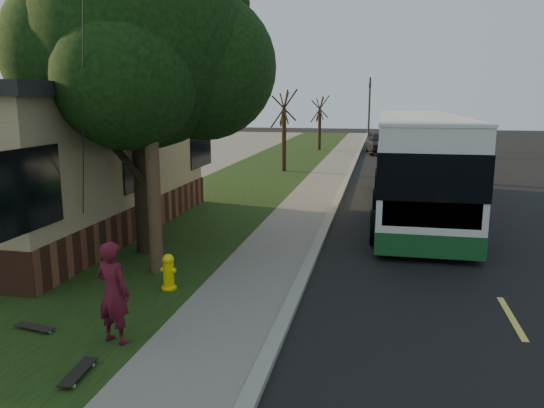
{
  "coord_description": "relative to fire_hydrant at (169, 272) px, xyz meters",
  "views": [
    {
      "loc": [
        1.56,
        -9.7,
        3.92
      ],
      "look_at": [
        -0.87,
        2.11,
        1.5
      ],
      "focal_mm": 35.0,
      "sensor_mm": 36.0,
      "label": 1
    }
  ],
  "objects": [
    {
      "name": "skateboard_main",
      "position": [
        0.1,
        -3.54,
        -0.3
      ],
      "size": [
        0.28,
        0.85,
        0.08
      ],
      "color": "black",
      "rests_on": "grass_verge"
    },
    {
      "name": "distant_car",
      "position": [
        4.1,
        28.96,
        0.36
      ],
      "size": [
        2.48,
        4.89,
        1.59
      ],
      "primitive_type": "imported",
      "rotation": [
        0.0,
        0.0,
        0.13
      ],
      "color": "black",
      "rests_on": "ground"
    },
    {
      "name": "skateboard_spare",
      "position": [
        -1.46,
        -2.32,
        -0.31
      ],
      "size": [
        0.77,
        0.32,
        0.07
      ],
      "color": "black",
      "rests_on": "grass_verge"
    },
    {
      "name": "traffic_signal",
      "position": [
        3.1,
        34.0,
        2.73
      ],
      "size": [
        0.18,
        0.22,
        5.5
      ],
      "color": "#2D2D30",
      "rests_on": "ground"
    },
    {
      "name": "sidewalk",
      "position": [
        1.6,
        10.0,
        -0.39
      ],
      "size": [
        2.0,
        80.0,
        0.08
      ],
      "primitive_type": "cube",
      "color": "slate",
      "rests_on": "ground"
    },
    {
      "name": "grass_verge",
      "position": [
        -1.9,
        10.0,
        -0.4
      ],
      "size": [
        5.0,
        80.0,
        0.07
      ],
      "primitive_type": "cube",
      "color": "black",
      "rests_on": "ground"
    },
    {
      "name": "fire_hydrant",
      "position": [
        0.0,
        0.0,
        0.0
      ],
      "size": [
        0.32,
        0.32,
        0.74
      ],
      "color": "yellow",
      "rests_on": "grass_verge"
    },
    {
      "name": "bare_tree_far",
      "position": [
        -0.4,
        30.0,
        1.57
      ],
      "size": [
        1.38,
        1.21,
        4.03
      ],
      "color": "black",
      "rests_on": "grass_verge"
    },
    {
      "name": "skateboarder",
      "position": [
        0.1,
        -2.44,
        0.47
      ],
      "size": [
        0.69,
        0.54,
        1.67
      ],
      "primitive_type": "imported",
      "rotation": [
        0.0,
        0.0,
        2.89
      ],
      "color": "#51101E",
      "rests_on": "grass_verge"
    },
    {
      "name": "curb",
      "position": [
        2.6,
        10.0,
        -0.37
      ],
      "size": [
        0.25,
        80.0,
        0.12
      ],
      "primitive_type": "cube",
      "color": "gray",
      "rests_on": "ground"
    },
    {
      "name": "dumpster",
      "position": [
        -6.9,
        4.73,
        0.27
      ],
      "size": [
        1.67,
        1.42,
        1.31
      ],
      "color": "#133219",
      "rests_on": "building_lot"
    },
    {
      "name": "leafy_tree",
      "position": [
        -1.57,
        2.65,
        4.73
      ],
      "size": [
        6.3,
        6.0,
        7.8
      ],
      "color": "black",
      "rests_on": "grass_verge"
    },
    {
      "name": "building_lot",
      "position": [
        -11.9,
        10.0,
        -0.41
      ],
      "size": [
        15.0,
        80.0,
        0.04
      ],
      "primitive_type": "cube",
      "color": "slate",
      "rests_on": "ground"
    },
    {
      "name": "ground",
      "position": [
        2.6,
        0.0,
        -0.43
      ],
      "size": [
        120.0,
        120.0,
        0.0
      ],
      "primitive_type": "plane",
      "color": "black",
      "rests_on": "ground"
    },
    {
      "name": "bare_tree_near",
      "position": [
        -0.9,
        18.0,
        1.72
      ],
      "size": [
        1.38,
        1.21,
        4.31
      ],
      "color": "black",
      "rests_on": "grass_verge"
    },
    {
      "name": "utility_pole",
      "position": [
        -0.71,
        0.99,
        4.2
      ],
      "size": [
        2.86,
        3.21,
        9.07
      ],
      "color": "#473321",
      "rests_on": "ground"
    },
    {
      "name": "road",
      "position": [
        6.6,
        10.0,
        -0.43
      ],
      "size": [
        8.0,
        80.0,
        0.01
      ],
      "primitive_type": "cube",
      "color": "black",
      "rests_on": "ground"
    },
    {
      "name": "transit_bus",
      "position": [
        5.38,
        9.02,
        1.35
      ],
      "size": [
        2.85,
        12.34,
        3.34
      ],
      "color": "silver",
      "rests_on": "ground"
    }
  ]
}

